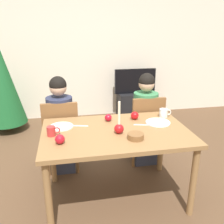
# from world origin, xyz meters

# --- Properties ---
(ground_plane) EXTENTS (7.68, 7.68, 0.00)m
(ground_plane) POSITION_xyz_m (0.00, 0.00, 0.00)
(ground_plane) COLOR brown
(back_wall) EXTENTS (6.40, 0.10, 2.60)m
(back_wall) POSITION_xyz_m (0.00, 2.60, 1.30)
(back_wall) COLOR beige
(back_wall) RESTS_ON ground
(dining_table) EXTENTS (1.40, 0.90, 0.75)m
(dining_table) POSITION_xyz_m (0.00, 0.00, 0.67)
(dining_table) COLOR olive
(dining_table) RESTS_ON ground
(chair_left) EXTENTS (0.40, 0.40, 0.90)m
(chair_left) POSITION_xyz_m (-0.53, 0.61, 0.51)
(chair_left) COLOR brown
(chair_left) RESTS_ON ground
(chair_right) EXTENTS (0.40, 0.40, 0.90)m
(chair_right) POSITION_xyz_m (0.51, 0.61, 0.51)
(chair_right) COLOR brown
(chair_right) RESTS_ON ground
(person_left_child) EXTENTS (0.30, 0.30, 1.17)m
(person_left_child) POSITION_xyz_m (-0.53, 0.64, 0.57)
(person_left_child) COLOR #33384C
(person_left_child) RESTS_ON ground
(person_right_child) EXTENTS (0.30, 0.30, 1.17)m
(person_right_child) POSITION_xyz_m (0.51, 0.64, 0.57)
(person_right_child) COLOR #33384C
(person_right_child) RESTS_ON ground
(tv_stand) EXTENTS (0.64, 0.40, 0.48)m
(tv_stand) POSITION_xyz_m (0.85, 2.30, 0.24)
(tv_stand) COLOR black
(tv_stand) RESTS_ON ground
(tv) EXTENTS (0.79, 0.05, 0.46)m
(tv) POSITION_xyz_m (0.85, 2.30, 0.71)
(tv) COLOR black
(tv) RESTS_ON tv_stand
(christmas_tree) EXTENTS (0.65, 0.65, 1.59)m
(christmas_tree) POSITION_xyz_m (-1.46, 2.05, 0.82)
(christmas_tree) COLOR brown
(christmas_tree) RESTS_ON ground
(candle_centerpiece) EXTENTS (0.09, 0.09, 0.31)m
(candle_centerpiece) POSITION_xyz_m (0.02, -0.06, 0.81)
(candle_centerpiece) COLOR red
(candle_centerpiece) RESTS_ON dining_table
(plate_left) EXTENTS (0.23, 0.23, 0.01)m
(plate_left) POSITION_xyz_m (-0.51, 0.19, 0.76)
(plate_left) COLOR white
(plate_left) RESTS_ON dining_table
(plate_right) EXTENTS (0.25, 0.25, 0.01)m
(plate_right) POSITION_xyz_m (0.47, 0.11, 0.76)
(plate_right) COLOR silver
(plate_right) RESTS_ON dining_table
(mug_left) EXTENTS (0.12, 0.08, 0.09)m
(mug_left) POSITION_xyz_m (-0.60, -0.00, 0.79)
(mug_left) COLOR #B72D2D
(mug_left) RESTS_ON dining_table
(mug_right) EXTENTS (0.13, 0.09, 0.09)m
(mug_right) POSITION_xyz_m (0.59, 0.27, 0.80)
(mug_right) COLOR silver
(mug_right) RESTS_ON dining_table
(fork_left) EXTENTS (0.18, 0.06, 0.01)m
(fork_left) POSITION_xyz_m (-0.34, 0.18, 0.75)
(fork_left) COLOR silver
(fork_left) RESTS_ON dining_table
(fork_right) EXTENTS (0.18, 0.06, 0.01)m
(fork_right) POSITION_xyz_m (0.29, 0.08, 0.75)
(fork_right) COLOR silver
(fork_right) RESTS_ON dining_table
(bowl_walnuts) EXTENTS (0.15, 0.15, 0.05)m
(bowl_walnuts) POSITION_xyz_m (0.14, -0.21, 0.78)
(bowl_walnuts) COLOR brown
(bowl_walnuts) RESTS_ON dining_table
(apple_near_candle) EXTENTS (0.09, 0.09, 0.09)m
(apple_near_candle) POSITION_xyz_m (0.26, 0.26, 0.79)
(apple_near_candle) COLOR red
(apple_near_candle) RESTS_ON dining_table
(apple_by_left_plate) EXTENTS (0.07, 0.07, 0.07)m
(apple_by_left_plate) POSITION_xyz_m (-0.03, 0.26, 0.79)
(apple_by_left_plate) COLOR #AF1022
(apple_by_left_plate) RESTS_ON dining_table
(apple_by_right_mug) EXTENTS (0.08, 0.08, 0.08)m
(apple_by_right_mug) POSITION_xyz_m (-0.52, -0.18, 0.79)
(apple_by_right_mug) COLOR #B41422
(apple_by_right_mug) RESTS_ON dining_table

